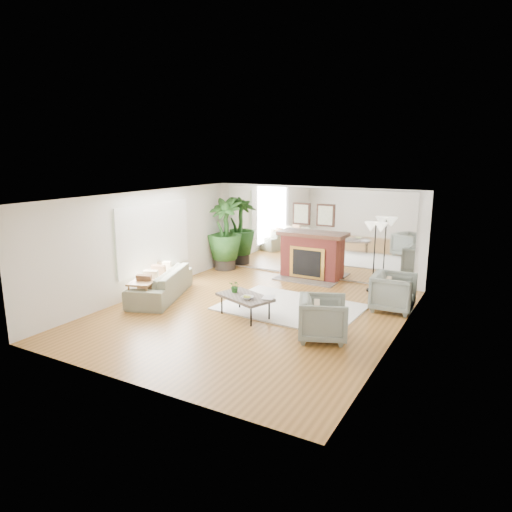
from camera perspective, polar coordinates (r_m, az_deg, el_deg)
The scene contains 18 objects.
ground at distance 9.84m, azimuth -0.70°, elevation -7.25°, with size 7.00×7.00×0.00m, color brown.
wall_left at distance 11.25m, azimuth -14.06°, elevation 1.51°, with size 0.02×7.00×2.50m, color silver.
wall_right at distance 8.46m, azimuth 17.17°, elevation -2.31°, with size 0.02×7.00×2.50m, color silver.
wall_back at distance 12.58m, azimuth 7.21°, elevation 2.94°, with size 6.00×0.02×2.50m, color silver.
mirror_panel at distance 12.56m, azimuth 7.18°, elevation 2.93°, with size 5.40×0.04×2.40m, color silver.
window_panel at distance 11.50m, azimuth -12.62°, elevation 2.33°, with size 0.04×2.40×1.50m, color #B2E09E.
fireplace at distance 12.48m, azimuth 6.74°, elevation 0.12°, with size 1.85×0.83×2.05m.
area_rug at distance 10.23m, azimuth 4.30°, elevation -6.40°, with size 2.98×2.13×0.03m, color silver.
coffee_table at distance 9.53m, azimuth -1.39°, elevation -5.22°, with size 1.33×1.04×0.47m.
sofa at distance 11.09m, azimuth -11.85°, elevation -3.41°, with size 2.29×0.89×0.67m, color gray.
armchair_back at distance 10.39m, azimuth 16.80°, elevation -4.35°, with size 0.88×0.90×0.82m, color gray.
armchair_front at distance 8.53m, azimuth 8.38°, elevation -7.71°, with size 0.86×0.88×0.80m, color gray.
side_table at distance 10.39m, azimuth -14.08°, elevation -3.67°, with size 0.65×0.65×0.59m.
potted_ficus at distance 13.39m, azimuth -3.93°, elevation 3.07°, with size 1.04×1.04×2.12m.
floor_lamp at distance 11.45m, azimuth 14.72°, elevation 2.85°, with size 0.56×0.31×1.74m.
tabletop_plant at distance 9.72m, azimuth -2.64°, elevation -3.79°, with size 0.25×0.21×0.27m, color #2E5F23.
fruit_bowl at distance 9.30m, azimuth -1.11°, elevation -5.22°, with size 0.24×0.24×0.06m, color olive.
book at distance 9.38m, azimuth 0.86°, elevation -5.17°, with size 0.23×0.31×0.02m, color olive.
Camera 1 is at (4.60, -8.03, 3.35)m, focal length 32.00 mm.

